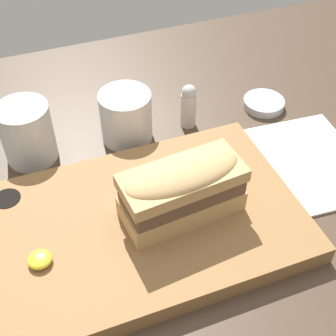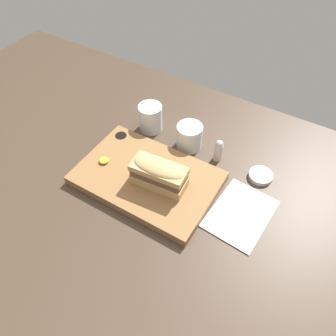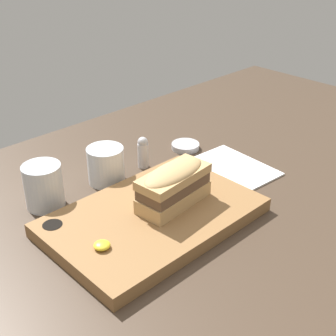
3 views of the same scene
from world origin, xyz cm
name	(u,v)px [view 2 (image 2 of 3)]	position (x,y,z in cm)	size (l,w,h in cm)	color
dining_table	(141,199)	(0.00, 0.00, 1.00)	(195.79, 112.74, 2.00)	#423326
serving_board	(147,178)	(-1.80, 5.87, 3.37)	(39.53, 25.98, 2.81)	olive
sandwich	(159,173)	(2.94, 4.98, 9.12)	(15.69, 8.04, 8.15)	tan
mustard_dollop	(104,160)	(-15.35, 3.54, 5.31)	(2.86, 2.86, 1.15)	yellow
water_glass	(151,119)	(-13.22, 25.50, 5.97)	(7.73, 7.73, 9.14)	silver
wine_glass	(189,137)	(1.66, 24.73, 5.84)	(8.04, 8.04, 8.11)	silver
napkin	(241,214)	(25.98, 9.08, 2.20)	(15.76, 20.34, 0.40)	white
salt_shaker	(218,150)	(11.89, 24.16, 5.90)	(2.50, 2.50, 7.61)	silver
condiment_dish	(261,176)	(25.94, 24.05, 2.69)	(7.00, 7.00, 1.38)	#B2B2B7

